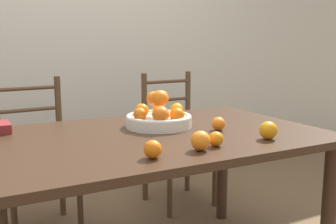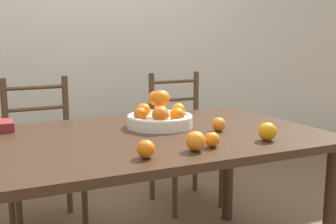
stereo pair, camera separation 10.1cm
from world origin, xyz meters
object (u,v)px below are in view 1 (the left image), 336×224
object	(u,v)px
orange_loose_3	(268,130)
chair_right	(176,140)
orange_loose_4	(153,149)
chair_left	(37,158)
orange_loose_1	(216,139)
orange_loose_2	(201,141)
orange_loose_0	(218,124)
fruit_bowl	(159,116)

from	to	relation	value
orange_loose_3	chair_right	size ratio (longest dim) A/B	0.08
orange_loose_4	chair_left	xyz separation A→B (m)	(-0.23, 1.19, -0.31)
orange_loose_1	chair_left	bearing A→B (deg)	114.80
orange_loose_1	orange_loose_2	distance (m)	0.09
orange_loose_1	orange_loose_3	size ratio (longest dim) A/B	0.78
orange_loose_3	orange_loose_4	distance (m)	0.58
orange_loose_1	orange_loose_2	size ratio (longest dim) A/B	0.78
orange_loose_0	orange_loose_1	bearing A→B (deg)	-126.81
orange_loose_4	orange_loose_0	bearing A→B (deg)	29.87
fruit_bowl	chair_right	size ratio (longest dim) A/B	0.35
chair_left	chair_right	world-z (taller)	same
chair_right	orange_loose_4	bearing A→B (deg)	-125.55
chair_right	orange_loose_3	bearing A→B (deg)	-101.79
orange_loose_0	orange_loose_3	xyz separation A→B (m)	(0.09, -0.25, 0.01)
orange_loose_2	orange_loose_0	bearing A→B (deg)	44.55
orange_loose_2	chair_left	size ratio (longest dim) A/B	0.08
orange_loose_2	chair_right	bearing A→B (deg)	65.13
orange_loose_4	chair_right	size ratio (longest dim) A/B	0.07
orange_loose_3	chair_left	bearing A→B (deg)	124.90
orange_loose_2	orange_loose_4	world-z (taller)	orange_loose_2
fruit_bowl	orange_loose_1	world-z (taller)	fruit_bowl
orange_loose_2	orange_loose_4	xyz separation A→B (m)	(-0.21, -0.01, -0.01)
orange_loose_1	orange_loose_4	distance (m)	0.31
fruit_bowl	orange_loose_1	xyz separation A→B (m)	(0.04, -0.45, -0.02)
fruit_bowl	orange_loose_3	bearing A→B (deg)	-55.60
orange_loose_4	chair_right	distance (m)	1.44
orange_loose_0	orange_loose_3	bearing A→B (deg)	-70.11
chair_left	orange_loose_0	bearing A→B (deg)	-55.95
orange_loose_0	fruit_bowl	bearing A→B (deg)	137.23
orange_loose_4	chair_left	bearing A→B (deg)	100.88
orange_loose_1	orange_loose_3	xyz separation A→B (m)	(0.27, -0.00, 0.01)
fruit_bowl	chair_right	bearing A→B (deg)	54.97
fruit_bowl	orange_loose_1	distance (m)	0.45
orange_loose_3	orange_loose_4	bearing A→B (deg)	-177.08
orange_loose_3	chair_left	distance (m)	1.45
chair_left	chair_right	xyz separation A→B (m)	(0.99, 0.00, 0.00)
orange_loose_0	chair_left	distance (m)	1.20
orange_loose_3	orange_loose_2	bearing A→B (deg)	-176.95
orange_loose_1	orange_loose_2	bearing A→B (deg)	-164.90
orange_loose_0	orange_loose_4	distance (m)	0.56
orange_loose_3	orange_loose_4	size ratio (longest dim) A/B	1.17
orange_loose_4	orange_loose_3	bearing A→B (deg)	2.92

